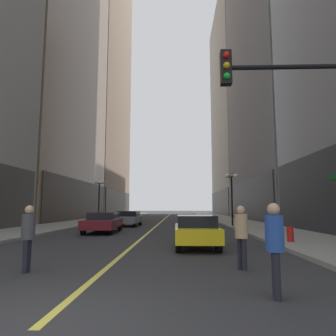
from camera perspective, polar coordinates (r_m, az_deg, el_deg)
name	(u,v)px	position (r m, az deg, el deg)	size (l,w,h in m)	color
ground_plane	(163,220)	(39.40, -0.94, -9.70)	(200.00, 200.00, 0.00)	#2D2D30
sidewalk_left	(99,220)	(40.66, -12.79, -9.34)	(4.50, 78.00, 0.15)	gray
sidewalk_right	(228,220)	(39.85, 11.16, -9.43)	(4.50, 78.00, 0.15)	gray
lane_centre_stripe	(163,220)	(39.40, -0.94, -9.69)	(0.16, 70.00, 0.01)	#E5D64C
building_left_mid	(50,19)	(49.88, -21.07, 24.48)	(10.54, 24.00, 55.28)	gray
building_left_far	(92,44)	(76.41, -13.91, 21.44)	(13.83, 26.00, 76.38)	gray
building_right_far	(243,108)	(69.19, 13.80, 10.85)	(11.21, 26.00, 46.08)	#A8A399
car_yellow	(196,230)	(13.05, 5.21, -11.38)	(1.75, 4.35, 1.32)	yellow
car_maroon	(103,221)	(20.78, -11.94, -9.71)	(2.08, 4.80, 1.32)	maroon
car_grey	(129,218)	(27.31, -7.36, -9.20)	(1.99, 4.15, 1.32)	slate
pedestrian_with_orange_bag	(28,233)	(8.87, -24.59, -10.94)	(0.36, 0.36, 1.70)	black
pedestrian_in_blue_hoodie	(275,242)	(6.15, 19.25, -12.89)	(0.40, 0.40, 1.73)	black
pedestrian_in_tan_trench	(241,232)	(8.66, 13.50, -11.52)	(0.47, 0.47, 1.70)	black
traffic_light_near_right	(314,122)	(8.48, 25.60, 7.68)	(3.43, 0.35, 5.65)	black
street_lamp_left_far	(99,192)	(33.23, -12.69, -4.35)	(1.06, 0.36, 4.43)	black
street_lamp_right_mid	(232,188)	(26.04, 11.76, -3.61)	(1.06, 0.36, 4.43)	black
fire_hydrant_right	(290,236)	(14.84, 21.81, -11.63)	(0.28, 0.28, 0.80)	red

